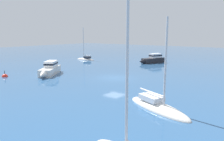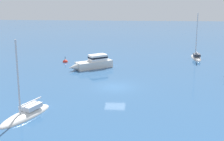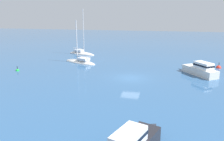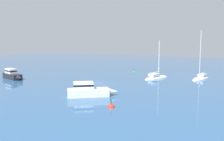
{
  "view_description": "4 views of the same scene",
  "coord_description": "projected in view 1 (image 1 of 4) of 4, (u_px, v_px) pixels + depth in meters",
  "views": [
    {
      "loc": [
        23.64,
        17.05,
        6.18
      ],
      "look_at": [
        -1.74,
        -1.73,
        0.64
      ],
      "focal_mm": 33.84,
      "sensor_mm": 36.0,
      "label": 1
    },
    {
      "loc": [
        -2.26,
        39.61,
        12.03
      ],
      "look_at": [
        0.3,
        1.32,
        2.39
      ],
      "focal_mm": 54.53,
      "sensor_mm": 36.0,
      "label": 2
    },
    {
      "loc": [
        -30.57,
        -3.89,
        8.96
      ],
      "look_at": [
        -0.54,
        2.52,
        1.07
      ],
      "focal_mm": 37.18,
      "sensor_mm": 36.0,
      "label": 3
    },
    {
      "loc": [
        20.45,
        -38.07,
        7.54
      ],
      "look_at": [
        1.32,
        3.25,
        1.98
      ],
      "focal_mm": 40.02,
      "sensor_mm": 36.0,
      "label": 4
    }
  ],
  "objects": [
    {
      "name": "ground_plane",
      "position": [
        115.0,
        78.0,
        29.77
      ],
      "size": [
        160.0,
        160.0,
        0.0
      ],
      "primitive_type": "plane",
      "color": "#2D5684"
    },
    {
      "name": "sailboat",
      "position": [
        86.0,
        59.0,
        50.21
      ],
      "size": [
        1.49,
        5.2,
        8.04
      ],
      "rotation": [
        0.0,
        0.0,
        4.72
      ],
      "color": "silver",
      "rests_on": "ground"
    },
    {
      "name": "yacht",
      "position": [
        157.0,
        107.0,
        17.61
      ],
      "size": [
        4.33,
        6.91,
        7.96
      ],
      "rotation": [
        0.0,
        0.0,
        1.17
      ],
      "color": "silver",
      "rests_on": "ground"
    },
    {
      "name": "cabin_cruiser",
      "position": [
        153.0,
        59.0,
        44.9
      ],
      "size": [
        6.62,
        3.58,
        1.97
      ],
      "rotation": [
        0.0,
        0.0,
        5.93
      ],
      "color": "black",
      "rests_on": "ground"
    },
    {
      "name": "cabin_cruiser_1",
      "position": [
        50.0,
        69.0,
        32.13
      ],
      "size": [
        6.46,
        5.09,
        2.0
      ],
      "rotation": [
        0.0,
        0.0,
        0.61
      ],
      "color": "silver",
      "rests_on": "ground"
    },
    {
      "name": "channel_buoy",
      "position": [
        5.0,
        77.0,
        30.53
      ],
      "size": [
        0.83,
        0.83,
        1.32
      ],
      "color": "red",
      "rests_on": "ground"
    }
  ]
}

